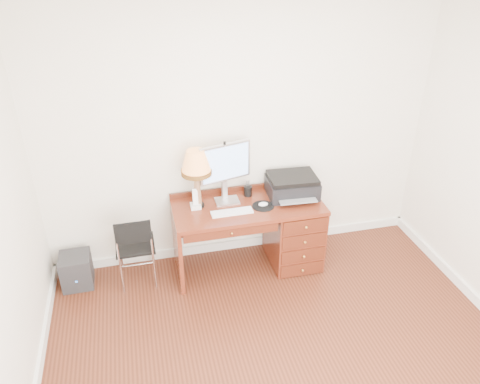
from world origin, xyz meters
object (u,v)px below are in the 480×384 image
object	(u,v)px
chair	(135,243)
equipment_box	(77,270)
desk	(277,229)
printer	(292,185)
phone	(195,202)
leg_lamp	(196,166)
monitor	(226,166)

from	to	relation	value
chair	equipment_box	xyz separation A→B (m)	(-0.60, 0.12, -0.31)
desk	printer	xyz separation A→B (m)	(0.17, 0.09, 0.45)
phone	printer	bearing A→B (deg)	1.44
chair	equipment_box	size ratio (longest dim) A/B	2.31
printer	equipment_box	size ratio (longest dim) A/B	1.51
equipment_box	printer	bearing A→B (deg)	-1.11
desk	phone	size ratio (longest dim) A/B	7.08
chair	leg_lamp	bearing A→B (deg)	9.50
monitor	equipment_box	world-z (taller)	monitor
phone	equipment_box	world-z (taller)	phone
printer	leg_lamp	xyz separation A→B (m)	(-0.98, -0.00, 0.33)
monitor	printer	bearing A→B (deg)	-19.53
printer	chair	xyz separation A→B (m)	(-1.63, -0.11, -0.37)
monitor	equipment_box	size ratio (longest dim) A/B	1.78
monitor	chair	size ratio (longest dim) A/B	0.77
desk	leg_lamp	bearing A→B (deg)	173.72
printer	chair	distance (m)	1.68
leg_lamp	equipment_box	xyz separation A→B (m)	(-1.25, 0.01, -1.02)
printer	phone	xyz separation A→B (m)	(-1.01, -0.03, -0.05)
monitor	printer	xyz separation A→B (m)	(0.68, -0.05, -0.28)
monitor	leg_lamp	bearing A→B (deg)	174.77
phone	equipment_box	size ratio (longest dim) A/B	0.61
phone	leg_lamp	bearing A→B (deg)	43.86
desk	printer	world-z (taller)	printer
chair	printer	bearing A→B (deg)	3.64
printer	leg_lamp	world-z (taller)	leg_lamp
desk	monitor	xyz separation A→B (m)	(-0.51, 0.14, 0.72)
leg_lamp	phone	world-z (taller)	leg_lamp
desk	phone	world-z (taller)	phone
printer	equipment_box	distance (m)	2.33
printer	phone	size ratio (longest dim) A/B	2.46
monitor	phone	bearing A→B (deg)	178.63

